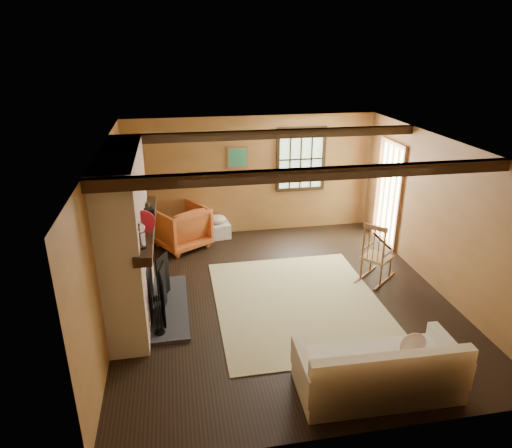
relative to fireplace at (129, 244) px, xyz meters
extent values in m
plane|color=black|center=(2.23, 0.00, -1.10)|extent=(5.50, 5.50, 0.00)
cube|color=#A4643A|center=(2.23, 2.75, 0.10)|extent=(5.00, 0.02, 2.40)
cube|color=#A4643A|center=(2.23, -2.75, 0.10)|extent=(5.00, 0.02, 2.40)
cube|color=#A4643A|center=(-0.27, 0.00, 0.10)|extent=(0.02, 5.50, 2.40)
cube|color=#A4643A|center=(4.73, 0.00, 0.10)|extent=(0.02, 5.50, 2.40)
cube|color=white|center=(2.23, 0.00, 1.30)|extent=(5.00, 5.50, 0.02)
cube|color=black|center=(2.23, -1.20, 1.23)|extent=(5.00, 0.12, 0.14)
cube|color=black|center=(2.23, 1.20, 1.23)|extent=(5.00, 0.12, 0.14)
cube|color=black|center=(3.23, 2.72, 0.40)|extent=(1.02, 0.06, 1.32)
cube|color=#ABC798|center=(3.23, 2.75, 0.40)|extent=(0.90, 0.01, 1.20)
cube|color=black|center=(3.23, 2.73, 0.40)|extent=(0.90, 0.03, 0.02)
cube|color=brown|center=(4.70, 1.70, -0.10)|extent=(0.06, 1.00, 2.06)
cube|color=#ABC798|center=(4.73, 1.70, -0.10)|extent=(0.01, 0.80, 1.85)
cube|color=brown|center=(1.93, 2.72, 0.50)|extent=(0.42, 0.03, 0.42)
cube|color=#226859|center=(1.93, 2.71, 0.50)|extent=(0.36, 0.01, 0.36)
cube|color=#AE5143|center=(-0.02, 0.00, 0.10)|extent=(0.50, 2.20, 2.40)
cube|color=black|center=(0.05, 0.00, -0.65)|extent=(0.38, 1.00, 0.85)
cube|color=#313135|center=(0.48, 0.00, -1.08)|extent=(0.55, 1.80, 0.05)
cube|color=black|center=(0.26, 0.00, 0.25)|extent=(0.22, 2.30, 0.12)
cube|color=black|center=(0.41, -0.41, -0.71)|extent=(0.07, 0.35, 0.69)
cube|color=black|center=(0.41, -0.06, -0.71)|extent=(0.08, 0.35, 0.69)
cube|color=black|center=(0.41, 0.30, -0.71)|extent=(0.18, 0.31, 0.69)
cylinder|color=black|center=(0.35, -0.69, -1.04)|extent=(0.15, 0.15, 0.02)
cylinder|color=black|center=(0.32, -0.71, -0.76)|extent=(0.01, 0.01, 0.59)
cylinder|color=black|center=(0.35, -0.69, -0.76)|extent=(0.01, 0.01, 0.59)
cylinder|color=black|center=(0.37, -0.66, -0.76)|extent=(0.01, 0.01, 0.59)
cylinder|color=white|center=(0.25, -0.86, 0.41)|extent=(0.09, 0.09, 0.21)
sphere|color=white|center=(0.25, -0.86, 0.57)|extent=(0.11, 0.11, 0.11)
cylinder|color=red|center=(0.25, -0.40, 0.47)|extent=(0.32, 0.07, 0.32)
cube|color=black|center=(0.25, 0.19, 0.37)|extent=(0.26, 0.21, 0.12)
cylinder|color=black|center=(0.25, 0.52, 0.36)|extent=(0.08, 0.08, 0.10)
cylinder|color=black|center=(0.25, 0.48, 0.34)|extent=(0.06, 0.06, 0.07)
cube|color=tan|center=(2.43, -0.20, -1.10)|extent=(2.50, 3.00, 0.01)
cube|color=#A2854F|center=(3.90, 0.31, -0.71)|extent=(0.58, 0.58, 0.04)
cube|color=brown|center=(3.77, 0.19, -0.12)|extent=(0.29, 0.34, 0.07)
cylinder|color=brown|center=(4.15, 0.28, -0.90)|extent=(0.03, 0.03, 0.39)
cylinder|color=brown|center=(3.92, 0.55, -0.90)|extent=(0.03, 0.03, 0.39)
cylinder|color=brown|center=(3.88, 0.06, -0.90)|extent=(0.03, 0.03, 0.39)
cylinder|color=brown|center=(3.65, 0.33, -0.90)|extent=(0.03, 0.03, 0.39)
cylinder|color=brown|center=(3.88, 0.06, -0.40)|extent=(0.03, 0.03, 0.66)
cylinder|color=brown|center=(3.65, 0.33, -0.40)|extent=(0.03, 0.03, 0.66)
cylinder|color=brown|center=(3.82, 0.13, -0.42)|extent=(0.02, 0.02, 0.55)
cylinder|color=brown|center=(3.77, 0.19, -0.42)|extent=(0.02, 0.02, 0.55)
cylinder|color=brown|center=(3.71, 0.26, -0.42)|extent=(0.02, 0.02, 0.55)
cube|color=brown|center=(4.03, 0.16, -0.56)|extent=(0.31, 0.26, 0.03)
cube|color=brown|center=(3.78, 0.46, -0.56)|extent=(0.31, 0.26, 0.03)
cube|color=brown|center=(4.01, 0.17, -1.09)|extent=(0.60, 0.51, 0.03)
cube|color=brown|center=(3.79, 0.44, -1.09)|extent=(0.60, 0.51, 0.03)
cube|color=white|center=(2.81, -2.17, -0.91)|extent=(1.82, 0.85, 0.40)
cube|color=white|center=(2.80, -2.51, -0.61)|extent=(1.80, 0.18, 0.49)
cube|color=white|center=(1.96, -2.15, -0.73)|extent=(0.14, 0.81, 0.36)
cube|color=white|center=(3.66, -2.19, -0.73)|extent=(0.14, 0.81, 0.36)
ellipsoid|color=white|center=(3.26, -2.09, -0.61)|extent=(0.33, 0.12, 0.32)
cylinder|color=brown|center=(0.30, 2.49, -1.05)|extent=(0.36, 0.11, 0.11)
cylinder|color=brown|center=(0.42, 2.49, -1.05)|extent=(0.36, 0.11, 0.11)
cylinder|color=brown|center=(0.53, 2.49, -1.05)|extent=(0.36, 0.11, 0.11)
cylinder|color=brown|center=(0.30, 2.49, -0.94)|extent=(0.36, 0.11, 0.11)
cylinder|color=brown|center=(0.42, 2.49, -0.94)|extent=(0.36, 0.11, 0.11)
cylinder|color=brown|center=(0.53, 2.49, -0.94)|extent=(0.36, 0.11, 0.11)
cube|color=white|center=(1.46, 2.53, -0.95)|extent=(0.54, 0.44, 0.30)
ellipsoid|color=white|center=(1.46, 2.53, -0.71)|extent=(0.45, 0.41, 0.18)
imported|color=#BF6026|center=(0.74, 2.20, -0.69)|extent=(1.23, 1.23, 0.83)
camera|label=1|loc=(0.71, -6.03, 2.65)|focal=32.00mm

